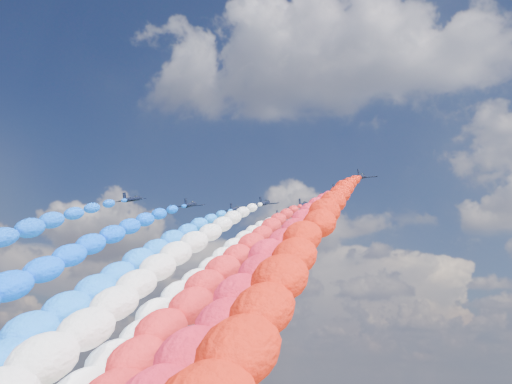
% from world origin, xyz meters
% --- Properties ---
extents(jet_0, '(8.81, 11.61, 5.88)m').
position_xyz_m(jet_0, '(-32.17, -5.51, 107.22)').
color(jet_0, black).
extents(jet_1, '(8.81, 11.61, 5.88)m').
position_xyz_m(jet_1, '(-19.23, 4.35, 107.22)').
color(jet_1, black).
extents(trail_1, '(6.72, 105.92, 53.68)m').
position_xyz_m(trail_1, '(-19.23, -49.64, 82.22)').
color(trail_1, '#0653FB').
extents(jet_2, '(8.50, 11.39, 5.88)m').
position_xyz_m(jet_2, '(-8.80, 12.69, 107.22)').
color(jet_2, black).
extents(trail_2, '(6.72, 105.92, 53.68)m').
position_xyz_m(trail_2, '(-8.80, -41.30, 82.22)').
color(trail_2, '#1775FF').
extents(jet_3, '(8.20, 11.17, 5.88)m').
position_xyz_m(jet_3, '(1.08, 8.61, 107.22)').
color(jet_3, black).
extents(trail_3, '(6.72, 105.92, 53.68)m').
position_xyz_m(trail_3, '(1.08, -45.38, 82.22)').
color(trail_3, white).
extents(jet_4, '(8.78, 11.59, 5.88)m').
position_xyz_m(jet_4, '(1.48, 23.98, 107.22)').
color(jet_4, black).
extents(trail_4, '(6.72, 105.92, 53.68)m').
position_xyz_m(trail_4, '(1.48, -30.01, 82.22)').
color(trail_4, white).
extents(jet_5, '(8.41, 11.32, 5.88)m').
position_xyz_m(jet_5, '(10.94, 13.50, 107.22)').
color(jet_5, black).
extents(trail_5, '(6.72, 105.92, 53.68)m').
position_xyz_m(trail_5, '(10.94, -40.49, 82.22)').
color(trail_5, red).
extents(jet_6, '(8.42, 11.33, 5.88)m').
position_xyz_m(jet_6, '(22.10, 2.84, 107.22)').
color(jet_6, black).
extents(trail_6, '(6.72, 105.92, 53.68)m').
position_xyz_m(trail_6, '(22.10, -51.15, 82.22)').
color(trail_6, red).
extents(jet_7, '(8.44, 11.35, 5.88)m').
position_xyz_m(jet_7, '(29.88, -7.81, 107.22)').
color(jet_7, black).
extents(trail_7, '(6.72, 105.92, 53.68)m').
position_xyz_m(trail_7, '(29.88, -61.81, 82.22)').
color(trail_7, red).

